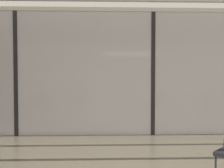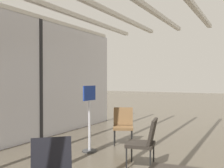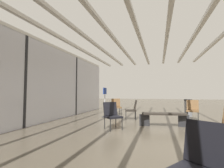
# 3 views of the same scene
# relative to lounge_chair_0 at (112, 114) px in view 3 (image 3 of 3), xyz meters

# --- Properties ---
(ground_plane) EXTENTS (60.00, 60.00, 0.00)m
(ground_plane) POSITION_rel_lounge_chair_0_xyz_m (-0.73, -2.29, -0.49)
(ground_plane) COLOR #4C4438
(glass_curtain_wall) EXTENTS (14.00, 0.08, 3.17)m
(glass_curtain_wall) POSITION_rel_lounge_chair_0_xyz_m (-0.73, 2.91, 1.09)
(glass_curtain_wall) COLOR silver
(glass_curtain_wall) RESTS_ON ground
(window_mullion_1) EXTENTS (0.10, 0.12, 3.17)m
(window_mullion_1) POSITION_rel_lounge_chair_0_xyz_m (-0.73, 2.91, 1.09)
(window_mullion_1) COLOR black
(window_mullion_1) RESTS_ON ground
(window_mullion_2) EXTENTS (0.10, 0.12, 3.17)m
(window_mullion_2) POSITION_rel_lounge_chair_0_xyz_m (2.77, 2.91, 1.09)
(window_mullion_2) COLOR black
(window_mullion_2) RESTS_ON ground
(ceiling_slats) EXTENTS (13.72, 6.72, 0.10)m
(ceiling_slats) POSITION_rel_lounge_chair_0_xyz_m (-0.73, -0.39, 2.73)
(ceiling_slats) COLOR beige
(ceiling_slats) RESTS_ON glass_curtain_wall
(lounge_chair_0) EXTENTS (0.71, 0.71, 0.87)m
(lounge_chair_0) POSITION_rel_lounge_chair_0_xyz_m (0.00, 0.00, 0.00)
(lounge_chair_0) COLOR black
(lounge_chair_0) RESTS_ON ground
(lounge_chair_2) EXTENTS (0.61, 0.58, 0.87)m
(lounge_chair_2) POSITION_rel_lounge_chair_0_xyz_m (2.67, -2.91, 0.00)
(lounge_chair_2) COLOR brown
(lounge_chair_2) RESTS_ON ground
(lounge_chair_3) EXTENTS (0.68, 0.66, 0.87)m
(lounge_chair_3) POSITION_rel_lounge_chair_0_xyz_m (3.42, 0.76, 0.00)
(lounge_chair_3) COLOR brown
(lounge_chair_3) RESTS_ON ground
(lounge_chair_4) EXTENTS (0.71, 0.70, 0.87)m
(lounge_chair_4) POSITION_rel_lounge_chair_0_xyz_m (-3.32, -1.90, 0.00)
(lounge_chair_4) COLOR black
(lounge_chair_4) RESTS_ON ground
(lounge_chair_7) EXTENTS (0.58, 0.61, 0.87)m
(lounge_chair_7) POSITION_rel_lounge_chair_0_xyz_m (2.06, -0.36, 0.00)
(lounge_chair_7) COLOR #28231E
(lounge_chair_7) RESTS_ON ground
(waiting_bench) EXTENTS (0.62, 1.69, 0.47)m
(waiting_bench) POSITION_rel_lounge_chair_0_xyz_m (0.89, -1.65, -0.13)
(waiting_bench) COLOR #28231E
(waiting_bench) RESTS_ON ground
(trash_bin) EXTENTS (0.38, 0.38, 0.86)m
(trash_bin) POSITION_rel_lounge_chair_0_xyz_m (3.84, -2.91, -0.06)
(trash_bin) COLOR slate
(trash_bin) RESTS_ON ground
(info_sign) EXTENTS (0.44, 0.32, 1.44)m
(info_sign) POSITION_rel_lounge_chair_0_xyz_m (2.38, 1.07, 0.18)
(info_sign) COLOR #333333
(info_sign) RESTS_ON ground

